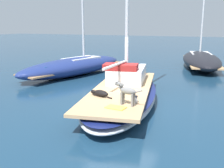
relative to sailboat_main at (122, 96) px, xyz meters
name	(u,v)px	position (x,y,z in m)	size (l,w,h in m)	color
ground_plane	(122,104)	(0.00, 0.00, -0.34)	(120.00, 120.00, 0.00)	navy
sailboat_main	(122,96)	(0.00, 0.00, 0.00)	(3.89, 7.59, 0.66)	#B2B7C1
cabin_house	(127,73)	(-0.24, 1.09, 0.67)	(1.81, 2.46, 0.84)	silver
dog_grey	(127,91)	(0.90, -2.00, 0.75)	(0.94, 0.31, 0.70)	gray
dog_black	(100,93)	(-0.23, -1.45, 0.43)	(0.93, 0.43, 0.22)	black
deck_winch	(135,99)	(1.06, -1.64, 0.42)	(0.16, 0.16, 0.21)	#B7B7BC
coiled_rope	(102,93)	(-0.36, -1.09, 0.35)	(0.32, 0.32, 0.04)	beige
deck_towel	(116,107)	(0.72, -2.39, 0.34)	(0.56, 0.36, 0.03)	#D8D14C
moored_boat_far_astern	(201,60)	(1.99, 10.25, 0.23)	(3.95, 7.87, 6.59)	black
moored_boat_port_side	(75,66)	(-4.80, 4.36, 0.22)	(4.02, 8.25, 5.57)	navy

